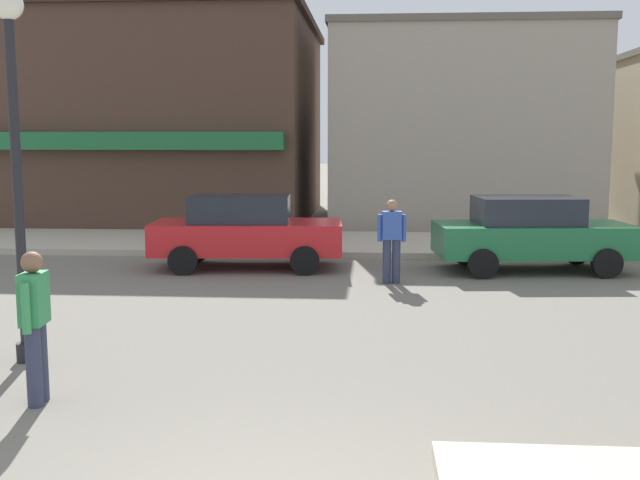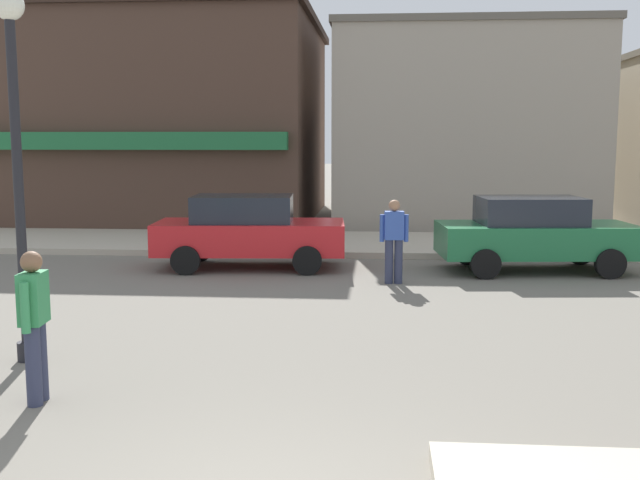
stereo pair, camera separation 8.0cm
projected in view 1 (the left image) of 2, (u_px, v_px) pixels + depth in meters
kerb_far at (347, 244)px, 19.28m from camera, size 80.00×4.00×0.15m
lamp_post at (14, 121)px, 8.92m from camera, size 0.36×0.36×4.54m
parked_car_nearest at (246, 231)px, 15.97m from camera, size 4.11×2.10×1.56m
parked_car_second at (531, 233)px, 15.60m from camera, size 4.14×2.16×1.56m
pedestrian_crossing_near at (35, 323)px, 7.72m from camera, size 0.25×0.56×1.61m
pedestrian_crossing_far at (392, 239)px, 14.25m from camera, size 0.56×0.25×1.61m
building_corner_shop at (155, 120)px, 26.23m from camera, size 11.26×10.44×6.79m
building_storefront_left_near at (456, 128)px, 24.53m from camera, size 8.14×7.01×6.22m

